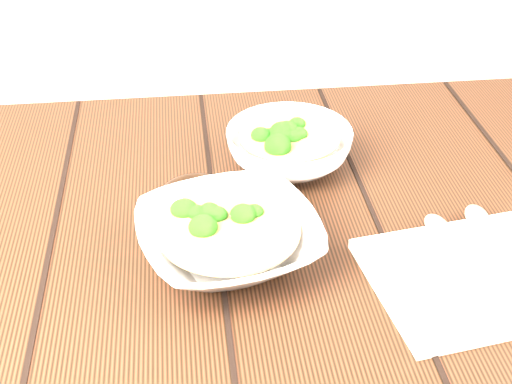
{
  "coord_description": "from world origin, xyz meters",
  "views": [
    {
      "loc": [
        -0.05,
        -0.68,
        1.28
      ],
      "look_at": [
        0.03,
        0.03,
        0.8
      ],
      "focal_mm": 50.0,
      "sensor_mm": 36.0,
      "label": 1
    }
  ],
  "objects_px": {
    "soup_bowl_back": "(289,146)",
    "napkin": "(474,277)",
    "table": "(236,313)",
    "trivet": "(196,198)",
    "soup_bowl_front": "(229,238)"
  },
  "relations": [
    {
      "from": "soup_bowl_front",
      "to": "napkin",
      "type": "height_order",
      "value": "soup_bowl_front"
    },
    {
      "from": "trivet",
      "to": "soup_bowl_front",
      "type": "bearing_deg",
      "value": -72.71
    },
    {
      "from": "table",
      "to": "napkin",
      "type": "height_order",
      "value": "napkin"
    },
    {
      "from": "napkin",
      "to": "trivet",
      "type": "bearing_deg",
      "value": 140.11
    },
    {
      "from": "soup_bowl_front",
      "to": "napkin",
      "type": "relative_size",
      "value": 1.1
    },
    {
      "from": "table",
      "to": "napkin",
      "type": "relative_size",
      "value": 5.3
    },
    {
      "from": "table",
      "to": "trivet",
      "type": "distance_m",
      "value": 0.16
    },
    {
      "from": "table",
      "to": "soup_bowl_back",
      "type": "height_order",
      "value": "soup_bowl_back"
    },
    {
      "from": "napkin",
      "to": "soup_bowl_front",
      "type": "bearing_deg",
      "value": 155.73
    },
    {
      "from": "soup_bowl_back",
      "to": "napkin",
      "type": "bearing_deg",
      "value": -58.03
    },
    {
      "from": "trivet",
      "to": "soup_bowl_back",
      "type": "bearing_deg",
      "value": 32.06
    },
    {
      "from": "table",
      "to": "trivet",
      "type": "height_order",
      "value": "trivet"
    },
    {
      "from": "table",
      "to": "trivet",
      "type": "xyz_separation_m",
      "value": [
        -0.04,
        0.08,
        0.13
      ]
    },
    {
      "from": "soup_bowl_back",
      "to": "trivet",
      "type": "height_order",
      "value": "soup_bowl_back"
    },
    {
      "from": "table",
      "to": "soup_bowl_front",
      "type": "bearing_deg",
      "value": -108.19
    }
  ]
}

